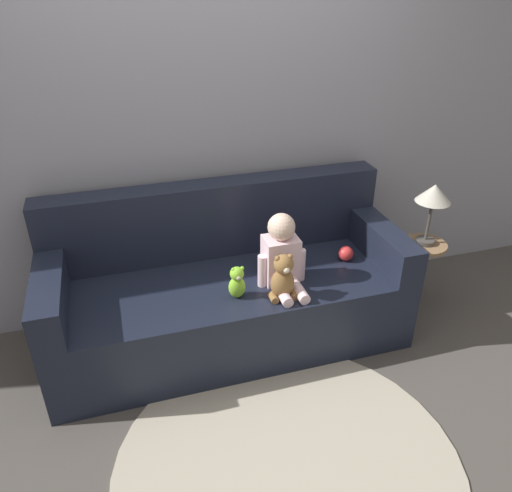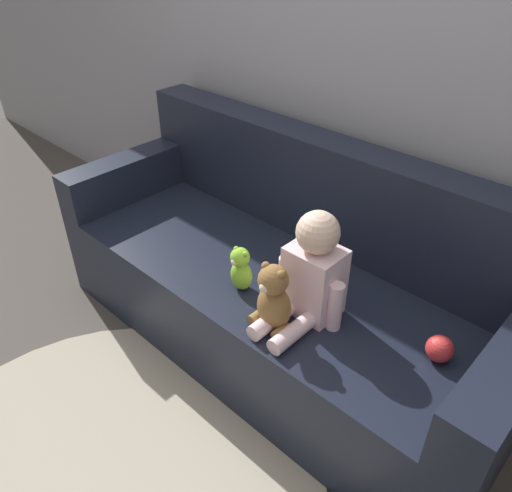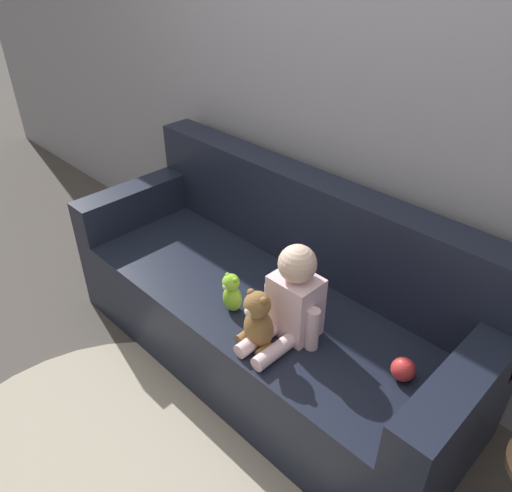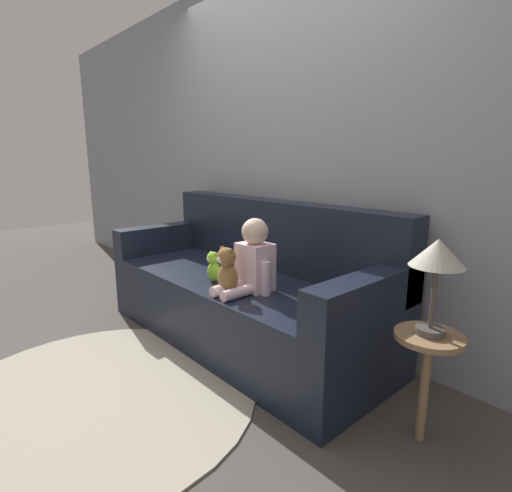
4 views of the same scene
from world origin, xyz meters
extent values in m
plane|color=#4C4742|center=(0.00, 0.00, 0.00)|extent=(12.00, 12.00, 0.00)
cube|color=#93939E|center=(0.00, 0.50, 1.30)|extent=(8.00, 0.05, 2.60)
cube|color=black|center=(0.00, 0.00, 0.23)|extent=(2.13, 0.83, 0.46)
cube|color=black|center=(0.00, 0.33, 0.70)|extent=(2.13, 0.18, 0.48)
cube|color=black|center=(-0.98, 0.00, 0.57)|extent=(0.16, 0.83, 0.22)
cube|color=black|center=(0.98, 0.00, 0.57)|extent=(0.16, 0.83, 0.22)
cube|color=silver|center=(0.29, -0.11, 0.60)|extent=(0.20, 0.16, 0.28)
sphere|color=beige|center=(0.29, -0.11, 0.81)|extent=(0.16, 0.16, 0.16)
cylinder|color=silver|center=(0.24, -0.29, 0.49)|extent=(0.06, 0.20, 0.06)
cylinder|color=silver|center=(0.34, -0.29, 0.49)|extent=(0.06, 0.20, 0.06)
cylinder|color=silver|center=(0.17, -0.14, 0.56)|extent=(0.06, 0.06, 0.20)
cylinder|color=silver|center=(0.40, -0.14, 0.56)|extent=(0.06, 0.06, 0.20)
ellipsoid|color=olive|center=(0.24, -0.28, 0.55)|extent=(0.13, 0.11, 0.18)
sphere|color=olive|center=(0.24, -0.29, 0.68)|extent=(0.11, 0.11, 0.11)
sphere|color=olive|center=(0.21, -0.29, 0.72)|extent=(0.03, 0.03, 0.03)
sphere|color=olive|center=(0.28, -0.29, 0.72)|extent=(0.03, 0.03, 0.03)
sphere|color=beige|center=(0.24, -0.33, 0.67)|extent=(0.04, 0.04, 0.04)
cylinder|color=olive|center=(0.18, -0.30, 0.48)|extent=(0.04, 0.07, 0.04)
cylinder|color=olive|center=(0.30, -0.30, 0.48)|extent=(0.04, 0.07, 0.04)
ellipsoid|color=#8CD133|center=(0.00, -0.20, 0.53)|extent=(0.10, 0.08, 0.13)
sphere|color=#8CD133|center=(0.00, -0.21, 0.62)|extent=(0.08, 0.08, 0.08)
sphere|color=#8CD133|center=(-0.02, -0.21, 0.65)|extent=(0.02, 0.02, 0.02)
sphere|color=#8CD133|center=(0.03, -0.21, 0.65)|extent=(0.02, 0.02, 0.02)
sphere|color=beige|center=(0.00, -0.24, 0.61)|extent=(0.03, 0.03, 0.03)
sphere|color=red|center=(0.76, -0.02, 0.51)|extent=(0.09, 0.09, 0.09)
cylinder|color=#B2A893|center=(0.03, -0.99, 0.01)|extent=(1.67, 1.67, 0.01)
cylinder|color=#93704C|center=(1.32, -0.04, 0.49)|extent=(0.29, 0.29, 0.03)
cylinder|color=#93704C|center=(1.32, -0.04, 0.24)|extent=(0.04, 0.04, 0.48)
cylinder|color=#4C4742|center=(1.32, -0.04, 0.52)|extent=(0.12, 0.12, 0.03)
cylinder|color=#4C4742|center=(1.32, -0.04, 0.67)|extent=(0.02, 0.02, 0.27)
cone|color=#B7B2A3|center=(1.32, -0.04, 0.86)|extent=(0.22, 0.22, 0.11)
camera|label=1|loc=(-0.57, -2.44, 2.09)|focal=35.00mm
camera|label=2|loc=(1.13, -1.31, 1.75)|focal=35.00mm
camera|label=3|loc=(1.31, -1.35, 1.95)|focal=35.00mm
camera|label=4|loc=(1.99, -1.63, 1.23)|focal=28.00mm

